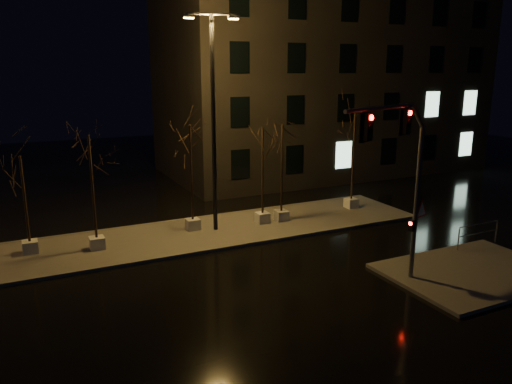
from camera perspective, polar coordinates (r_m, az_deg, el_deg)
ground at (r=20.60m, az=1.75°, el=-9.45°), size 90.00×90.00×0.00m
median at (r=25.69m, az=-4.46°, el=-4.46°), size 22.00×5.00×0.15m
sidewalk_corner at (r=22.50m, az=23.56°, el=-8.38°), size 7.00×5.00×0.15m
building at (r=41.54m, az=7.65°, el=12.93°), size 25.00×12.00×15.00m
tree_0 at (r=23.78m, az=-25.15°, el=1.44°), size 1.80×1.80×4.50m
tree_1 at (r=23.08m, az=-18.40°, el=3.37°), size 1.80×1.80×5.36m
tree_2 at (r=24.86m, az=-7.50°, el=4.90°), size 1.80×1.80×5.49m
tree_3 at (r=25.82m, az=0.76°, el=4.96°), size 1.80×1.80×5.25m
tree_4 at (r=26.23m, az=3.01°, el=5.23°), size 1.80×1.80×5.34m
tree_5 at (r=29.21m, az=11.18°, el=6.56°), size 1.80×1.80×5.79m
traffic_signal_mast at (r=18.74m, az=16.56°, el=2.48°), size 5.37×1.75×6.83m
streetlight_main at (r=24.54m, az=-4.91°, el=9.34°), size 2.62×0.84×10.52m
guard_rail_a at (r=25.27m, az=24.06°, el=-4.14°), size 2.51×0.06×1.08m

